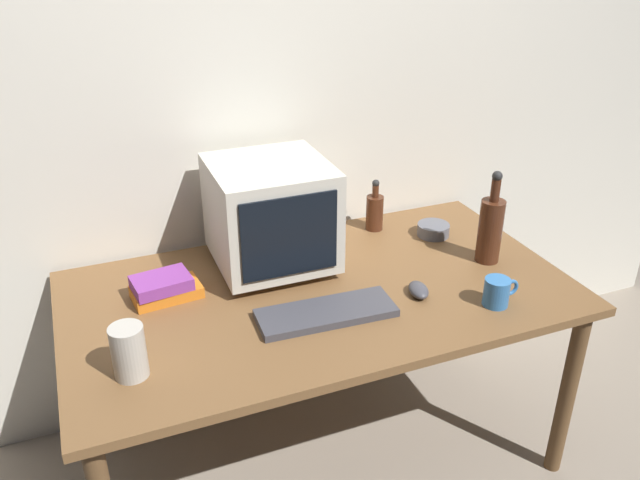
{
  "coord_description": "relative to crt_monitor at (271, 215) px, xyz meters",
  "views": [
    {
      "loc": [
        -0.68,
        -1.67,
        1.8
      ],
      "look_at": [
        0.0,
        0.0,
        0.88
      ],
      "focal_mm": 36.56,
      "sensor_mm": 36.0,
      "label": 1
    }
  ],
  "objects": [
    {
      "name": "ground_plane",
      "position": [
        0.09,
        -0.21,
        -0.89
      ],
      "size": [
        6.0,
        6.0,
        0.0
      ],
      "primitive_type": "plane",
      "color": "gray"
    },
    {
      "name": "back_wall",
      "position": [
        0.09,
        0.3,
        0.36
      ],
      "size": [
        4.0,
        0.08,
        2.5
      ],
      "primitive_type": "cube",
      "color": "silver",
      "rests_on": "ground"
    },
    {
      "name": "desk",
      "position": [
        0.09,
        -0.21,
        -0.26
      ],
      "size": [
        1.62,
        0.89,
        0.7
      ],
      "color": "brown",
      "rests_on": "ground"
    },
    {
      "name": "crt_monitor",
      "position": [
        0.0,
        0.0,
        0.0
      ],
      "size": [
        0.38,
        0.39,
        0.37
      ],
      "color": "beige",
      "rests_on": "desk"
    },
    {
      "name": "keyboard",
      "position": [
        0.05,
        -0.36,
        -0.18
      ],
      "size": [
        0.43,
        0.17,
        0.02
      ],
      "primitive_type": "cube",
      "rotation": [
        0.0,
        0.0,
        -0.05
      ],
      "color": "#3F3F47",
      "rests_on": "desk"
    },
    {
      "name": "computer_mouse",
      "position": [
        0.37,
        -0.36,
        -0.17
      ],
      "size": [
        0.08,
        0.11,
        0.04
      ],
      "primitive_type": "ellipsoid",
      "rotation": [
        0.0,
        0.0,
        -0.23
      ],
      "color": "#3F3F47",
      "rests_on": "desk"
    },
    {
      "name": "bottle_tall",
      "position": [
        0.71,
        -0.25,
        -0.07
      ],
      "size": [
        0.08,
        0.08,
        0.33
      ],
      "color": "#472314",
      "rests_on": "desk"
    },
    {
      "name": "bottle_short",
      "position": [
        0.45,
        0.13,
        -0.12
      ],
      "size": [
        0.07,
        0.07,
        0.2
      ],
      "color": "#472314",
      "rests_on": "desk"
    },
    {
      "name": "book_stack",
      "position": [
        -0.38,
        -0.07,
        -0.16
      ],
      "size": [
        0.22,
        0.15,
        0.08
      ],
      "color": "orange",
      "rests_on": "desk"
    },
    {
      "name": "mug",
      "position": [
        0.57,
        -0.5,
        -0.15
      ],
      "size": [
        0.12,
        0.08,
        0.09
      ],
      "color": "#3370B2",
      "rests_on": "desk"
    },
    {
      "name": "cd_spindle",
      "position": [
        0.63,
        -0.01,
        -0.17
      ],
      "size": [
        0.12,
        0.12,
        0.04
      ],
      "primitive_type": "cylinder",
      "color": "#595B66",
      "rests_on": "desk"
    },
    {
      "name": "metal_canister",
      "position": [
        -0.53,
        -0.43,
        -0.12
      ],
      "size": [
        0.09,
        0.09,
        0.15
      ],
      "primitive_type": "cylinder",
      "color": "#B7B2A8",
      "rests_on": "desk"
    }
  ]
}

